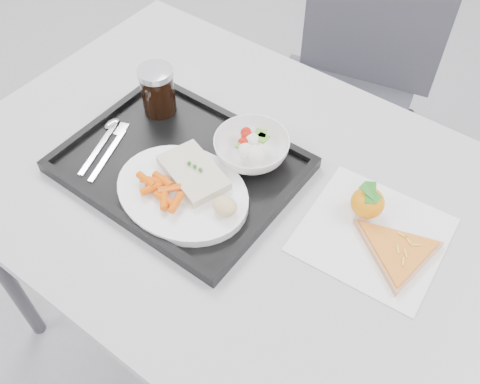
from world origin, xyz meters
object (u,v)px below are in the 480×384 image
(tangerine, at_px, (368,203))
(pizza_slice, at_px, (397,251))
(cola_glass, at_px, (158,90))
(dinner_plate, at_px, (182,193))
(salad_bowl, at_px, (252,148))
(table, at_px, (245,207))
(tray, at_px, (180,166))
(chair, at_px, (349,78))

(tangerine, distance_m, pizza_slice, 0.10)
(cola_glass, xyz_separation_m, tangerine, (0.50, 0.02, -0.04))
(dinner_plate, bearing_deg, salad_bowl, 74.74)
(table, relative_size, cola_glass, 11.11)
(cola_glass, bearing_deg, tray, -34.78)
(cola_glass, bearing_deg, dinner_plate, -38.24)
(salad_bowl, bearing_deg, tray, -134.66)
(dinner_plate, bearing_deg, chair, 92.29)
(chair, distance_m, tangerine, 0.72)
(tray, bearing_deg, pizza_slice, 9.56)
(dinner_plate, distance_m, cola_glass, 0.26)
(dinner_plate, height_order, salad_bowl, salad_bowl)
(chair, bearing_deg, cola_glass, -105.30)
(chair, bearing_deg, tray, -92.18)
(cola_glass, bearing_deg, salad_bowl, 1.29)
(dinner_plate, bearing_deg, pizza_slice, 19.12)
(tray, bearing_deg, dinner_plate, -45.46)
(tray, bearing_deg, salad_bowl, 45.34)
(tray, height_order, cola_glass, cola_glass)
(chair, xyz_separation_m, cola_glass, (-0.17, -0.62, 0.28))
(tray, bearing_deg, cola_glass, 145.22)
(dinner_plate, relative_size, pizza_slice, 1.21)
(cola_glass, bearing_deg, pizza_slice, -2.29)
(salad_bowl, relative_size, tangerine, 2.24)
(dinner_plate, relative_size, tangerine, 3.98)
(tangerine, bearing_deg, cola_glass, -177.28)
(salad_bowl, bearing_deg, cola_glass, -178.71)
(salad_bowl, distance_m, tangerine, 0.25)
(tray, xyz_separation_m, pizza_slice, (0.44, 0.07, 0.00))
(table, relative_size, chair, 1.29)
(table, relative_size, tangerine, 17.68)
(chair, xyz_separation_m, dinner_plate, (0.03, -0.77, 0.24))
(table, xyz_separation_m, cola_glass, (-0.27, 0.06, 0.14))
(chair, distance_m, cola_glass, 0.70)
(dinner_plate, bearing_deg, tangerine, 31.37)
(salad_bowl, bearing_deg, tangerine, 4.09)
(salad_bowl, height_order, tangerine, tangerine)
(tray, distance_m, cola_glass, 0.18)
(table, height_order, pizza_slice, pizza_slice)
(tray, distance_m, tangerine, 0.38)
(dinner_plate, relative_size, cola_glass, 2.50)
(cola_glass, bearing_deg, table, -11.82)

